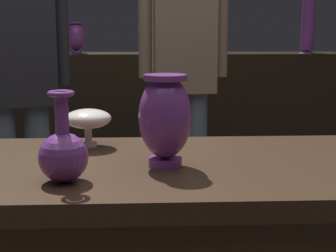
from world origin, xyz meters
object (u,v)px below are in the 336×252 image
vase_centerpiece (165,117)px  visitor_near_left (17,69)px  vase_tall_behind (63,153)px  shelf_vase_left (76,36)px  visitor_center_back (184,62)px  vase_left_accent (88,120)px  shelf_vase_center (154,33)px  shelf_vase_far_right (308,26)px

vase_centerpiece → visitor_near_left: (-0.61, 1.01, 0.05)m
vase_tall_behind → visitor_near_left: size_ratio=0.13×
vase_centerpiece → visitor_near_left: bearing=121.0°
shelf_vase_left → visitor_near_left: 1.22m
vase_centerpiece → visitor_center_back: (0.16, 1.42, 0.05)m
vase_left_accent → vase_tall_behind: bearing=-92.8°
vase_tall_behind → shelf_vase_center: shelf_vase_center is taller
vase_tall_behind → vase_centerpiece: bearing=27.4°
vase_centerpiece → shelf_vase_left: (-0.50, 2.22, 0.18)m
vase_left_accent → shelf_vase_center: size_ratio=0.49×
shelf_vase_far_right → visitor_center_back: (-0.90, -0.77, -0.19)m
shelf_vase_center → shelf_vase_far_right: shelf_vase_far_right is taller
shelf_vase_center → shelf_vase_left: bearing=-178.8°
vase_tall_behind → visitor_near_left: (-0.37, 1.13, 0.11)m
shelf_vase_center → visitor_near_left: visitor_near_left is taller
vase_tall_behind → shelf_vase_left: size_ratio=1.00×
vase_centerpiece → shelf_vase_left: shelf_vase_left is taller
vase_centerpiece → shelf_vase_left: size_ratio=1.12×
vase_left_accent → vase_centerpiece: bearing=-47.4°
vase_left_accent → shelf_vase_left: size_ratio=0.66×
visitor_near_left → visitor_center_back: bearing=-173.6°
shelf_vase_left → visitor_center_back: bearing=-50.6°
vase_tall_behind → shelf_vase_center: size_ratio=0.75×
visitor_center_back → vase_tall_behind: bearing=69.6°
shelf_vase_center → visitor_near_left: (-0.62, -1.22, -0.15)m
vase_centerpiece → vase_left_accent: (-0.22, 0.24, -0.04)m
vase_left_accent → visitor_center_back: 1.24m
shelf_vase_center → visitor_near_left: size_ratio=0.17×
vase_left_accent → visitor_near_left: bearing=116.7°
vase_left_accent → visitor_center_back: visitor_center_back is taller
visitor_near_left → vase_tall_behind: bearing=86.5°
shelf_vase_far_right → visitor_near_left: size_ratio=0.22×
vase_centerpiece → vase_left_accent: size_ratio=1.69×
vase_centerpiece → vase_tall_behind: (-0.24, -0.12, -0.06)m
vase_left_accent → visitor_near_left: visitor_near_left is taller
shelf_vase_far_right → shelf_vase_left: bearing=178.6°
vase_centerpiece → shelf_vase_far_right: (1.06, 2.19, 0.24)m
shelf_vase_left → shelf_vase_far_right: (1.56, -0.04, 0.06)m
vase_centerpiece → vase_tall_behind: vase_centerpiece is taller
shelf_vase_left → visitor_center_back: 1.05m
shelf_vase_left → shelf_vase_center: (0.52, 0.01, 0.02)m
vase_tall_behind → visitor_near_left: visitor_near_left is taller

